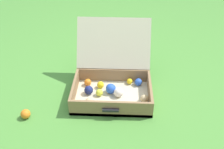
{
  "coord_description": "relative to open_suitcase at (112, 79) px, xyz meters",
  "views": [
    {
      "loc": [
        0.08,
        -1.5,
        1.27
      ],
      "look_at": [
        0.01,
        -0.01,
        0.21
      ],
      "focal_mm": 42.05,
      "sensor_mm": 36.0,
      "label": 1
    }
  ],
  "objects": [
    {
      "name": "ground_plane",
      "position": [
        -0.01,
        -0.07,
        -0.11
      ],
      "size": [
        16.0,
        16.0,
        0.0
      ],
      "primitive_type": "plane",
      "color": "#4C8C38"
    },
    {
      "name": "open_suitcase",
      "position": [
        0.0,
        0.0,
        0.0
      ],
      "size": [
        0.57,
        0.63,
        0.47
      ],
      "color": "beige",
      "rests_on": "ground"
    },
    {
      "name": "stray_ball_on_grass",
      "position": [
        -0.57,
        -0.31,
        -0.08
      ],
      "size": [
        0.07,
        0.07,
        0.07
      ],
      "primitive_type": "sphere",
      "color": "orange",
      "rests_on": "ground"
    }
  ]
}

